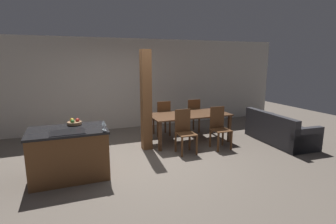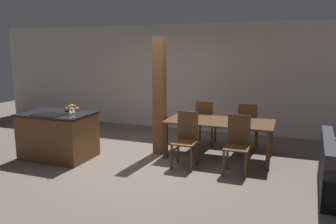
% 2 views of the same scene
% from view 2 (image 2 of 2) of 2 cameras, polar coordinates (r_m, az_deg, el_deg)
% --- Properties ---
extents(ground_plane, '(16.00, 16.00, 0.00)m').
position_cam_2_polar(ground_plane, '(6.23, -5.89, -8.59)').
color(ground_plane, '#665B51').
extents(wall_back, '(11.20, 0.08, 2.70)m').
position_cam_2_polar(wall_back, '(8.53, 2.33, 5.99)').
color(wall_back, beige).
rests_on(wall_back, ground_plane).
extents(kitchen_island, '(1.33, 0.91, 0.89)m').
position_cam_2_polar(kitchen_island, '(6.66, -18.56, -3.84)').
color(kitchen_island, brown).
rests_on(kitchen_island, ground_plane).
extents(fruit_bowl, '(0.26, 0.26, 0.11)m').
position_cam_2_polar(fruit_bowl, '(6.71, -16.37, 0.64)').
color(fruit_bowl, '#99704C').
rests_on(fruit_bowl, kitchen_island).
extents(wine_glass_near, '(0.07, 0.07, 0.16)m').
position_cam_2_polar(wine_glass_near, '(5.89, -16.69, 0.10)').
color(wine_glass_near, silver).
rests_on(wine_glass_near, kitchen_island).
extents(wine_glass_middle, '(0.07, 0.07, 0.16)m').
position_cam_2_polar(wine_glass_middle, '(5.96, -16.19, 0.25)').
color(wine_glass_middle, silver).
rests_on(wine_glass_middle, kitchen_island).
extents(dining_table, '(2.02, 0.98, 0.72)m').
position_cam_2_polar(dining_table, '(6.37, 8.95, -2.22)').
color(dining_table, '#51331E').
rests_on(dining_table, ground_plane).
extents(dining_chair_near_left, '(0.40, 0.40, 0.98)m').
position_cam_2_polar(dining_chair_near_left, '(5.83, 3.13, -4.63)').
color(dining_chair_near_left, brown).
rests_on(dining_chair_near_left, ground_plane).
extents(dining_chair_near_right, '(0.40, 0.40, 0.98)m').
position_cam_2_polar(dining_chair_near_right, '(5.65, 12.00, -5.38)').
color(dining_chair_near_right, brown).
rests_on(dining_chair_near_right, ground_plane).
extents(dining_chair_far_left, '(0.40, 0.40, 0.98)m').
position_cam_2_polar(dining_chair_far_left, '(7.17, 6.50, -1.77)').
color(dining_chair_far_left, brown).
rests_on(dining_chair_far_left, ground_plane).
extents(dining_chair_far_right, '(0.40, 0.40, 0.98)m').
position_cam_2_polar(dining_chair_far_right, '(7.02, 13.71, -2.29)').
color(dining_chair_far_right, brown).
rests_on(dining_chair_far_right, ground_plane).
extents(timber_post, '(0.22, 0.22, 2.31)m').
position_cam_2_polar(timber_post, '(6.46, -1.47, 2.72)').
color(timber_post, brown).
rests_on(timber_post, ground_plane).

